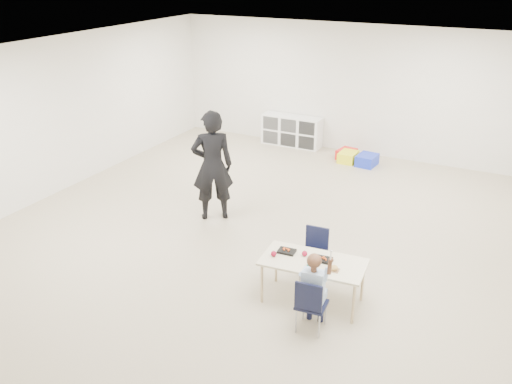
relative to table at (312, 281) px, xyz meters
The scene contains 16 objects.
room 2.33m from the table, 138.77° to the left, with size 9.00×9.02×2.80m.
table is the anchor object (origin of this frame).
chair_near 0.56m from the table, 69.65° to the right, with size 0.34×0.32×0.71m, color black, non-canonical shape.
chair_far 0.56m from the table, 110.35° to the left, with size 0.34×0.32×0.71m, color black, non-canonical shape.
child 0.62m from the table, 69.65° to the right, with size 0.47×0.47×1.12m, color #BCD4FF, non-canonical shape.
lunch_tray_near 0.33m from the table, 32.98° to the left, with size 0.22×0.16×0.03m, color black.
lunch_tray_far 0.49m from the table, behind, with size 0.22×0.16×0.03m, color black.
milk_carton 0.37m from the table, 84.90° to the right, with size 0.07×0.07×0.10m, color white.
bread_roll 0.45m from the table, 16.03° to the right, with size 0.09×0.09×0.07m, color tan.
apple_near 0.36m from the table, 156.22° to the left, with size 0.07×0.07×0.07m, color maroon.
apple_far 0.60m from the table, 166.62° to the right, with size 0.07×0.07×0.07m, color maroon.
cubby_shelf 6.26m from the table, 115.95° to the left, with size 1.40×0.40×0.70m, color white.
adult 2.90m from the table, 147.26° to the left, with size 0.68×0.44×1.86m, color black.
bin_red 5.49m from the table, 103.69° to the left, with size 0.33×0.42×0.21m, color red.
bin_yellow 5.29m from the table, 103.15° to the left, with size 0.35×0.45×0.22m, color #FFFD1A.
bin_blue 5.18m from the table, 98.65° to the left, with size 0.37×0.48×0.23m, color #1C32D2.
Camera 1 is at (3.54, -6.85, 4.06)m, focal length 38.00 mm.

